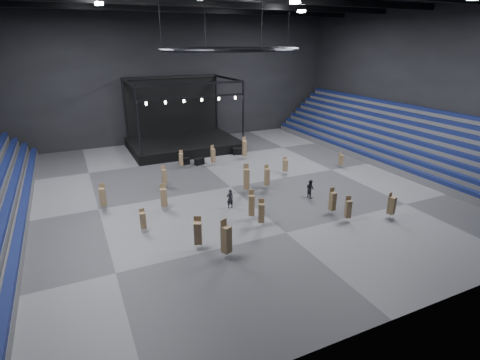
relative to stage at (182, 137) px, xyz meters
name	(u,v)px	position (x,y,z in m)	size (l,w,h in m)	color
floor	(231,187)	(0.00, -16.24, -1.45)	(50.00, 50.00, 0.00)	#545457
wall_back	(169,77)	(0.00, 4.76, 7.55)	(50.00, 0.20, 18.00)	black
wall_front	(421,155)	(0.00, -37.24, 7.55)	(50.00, 0.20, 18.00)	black
wall_right	(424,83)	(25.00, -16.24, 7.55)	(0.20, 42.00, 18.00)	black
bleachers_right	(401,145)	(22.94, -16.24, 0.28)	(7.20, 40.00, 6.40)	#4A4A4C
stage	(182,137)	(0.00, 0.00, 0.00)	(14.00, 10.00, 9.20)	black
truss_ring	(229,49)	(0.00, -16.24, 11.55)	(12.30, 12.30, 5.15)	black
floodlights	(250,0)	(0.00, -20.24, 15.15)	(28.60, 16.60, 0.25)	white
flight_case_left	(184,161)	(-2.02, -7.31, -1.05)	(1.19, 0.59, 0.79)	black
flight_case_mid	(199,161)	(-0.41, -8.03, -1.07)	(1.13, 0.56, 0.75)	black
flight_case_right	(238,151)	(5.43, -6.14, -1.03)	(1.25, 0.63, 0.83)	black
chair_stack_0	(164,177)	(-6.00, -13.72, -0.27)	(0.43, 0.43, 2.32)	silver
chair_stack_1	(392,205)	(9.03, -28.22, -0.24)	(0.68, 0.68, 2.26)	silver
chair_stack_2	(261,212)	(-1.21, -24.98, -0.25)	(0.61, 0.61, 2.30)	silver
chair_stack_3	(341,160)	(13.87, -16.06, -0.47)	(0.49, 0.49, 1.82)	silver
chair_stack_4	(164,197)	(-7.35, -18.83, -0.20)	(0.57, 0.57, 2.36)	silver
chair_stack_5	(333,201)	(5.22, -25.52, -0.24)	(0.47, 0.47, 2.33)	silver
chair_stack_6	(251,205)	(-1.37, -23.57, -0.15)	(0.60, 0.60, 2.55)	silver
chair_stack_7	(103,197)	(-12.04, -16.57, -0.20)	(0.59, 0.59, 2.41)	silver
chair_stack_8	(244,148)	(5.40, -8.22, -0.06)	(0.54, 0.54, 2.74)	silver
chair_stack_9	(198,232)	(-6.80, -26.12, -0.16)	(0.68, 0.68, 2.44)	silver
chair_stack_10	(226,239)	(-5.49, -28.04, 0.00)	(0.72, 0.72, 2.82)	silver
chair_stack_11	(246,179)	(0.74, -18.31, 0.02)	(0.65, 0.65, 2.90)	silver
chair_stack_12	(285,165)	(6.94, -15.24, -0.41)	(0.52, 0.52, 1.94)	silver
chair_stack_13	(143,220)	(-9.76, -22.02, -0.44)	(0.43, 0.43, 1.91)	silver
chair_stack_14	(267,176)	(3.10, -18.05, -0.22)	(0.47, 0.47, 2.42)	silver
chair_stack_15	(181,159)	(-2.70, -8.39, -0.36)	(0.55, 0.55, 2.09)	silver
chair_stack_16	(213,155)	(0.95, -9.01, -0.23)	(0.46, 0.46, 2.40)	silver
chair_stack_17	(348,209)	(5.49, -27.16, -0.33)	(0.54, 0.54, 2.17)	silver
man_center	(230,199)	(-2.04, -20.78, -0.58)	(0.63, 0.42, 1.74)	black
crew_member	(310,189)	(5.63, -21.77, -0.59)	(0.83, 0.65, 1.72)	black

